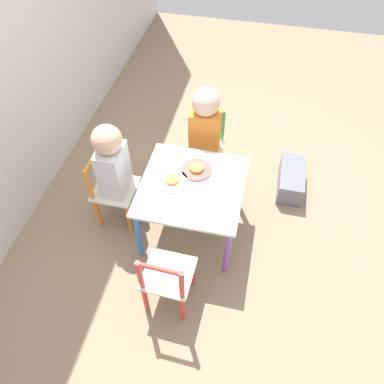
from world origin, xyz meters
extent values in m
plane|color=#8C755B|center=(0.00, 0.00, 0.00)|extent=(6.00, 6.00, 0.00)
cube|color=silver|center=(0.00, 0.00, 0.42)|extent=(0.60, 0.60, 0.02)
cylinder|color=#8E51BC|center=(-0.26, -0.26, 0.20)|extent=(0.04, 0.04, 0.41)
cylinder|color=#E5599E|center=(0.26, -0.26, 0.20)|extent=(0.04, 0.04, 0.41)
cylinder|color=#387AD1|center=(-0.26, 0.26, 0.20)|extent=(0.04, 0.04, 0.41)
cylinder|color=yellow|center=(0.26, 0.26, 0.20)|extent=(0.04, 0.04, 0.41)
cube|color=silver|center=(0.00, 0.50, 0.27)|extent=(0.26, 0.26, 0.02)
cylinder|color=orange|center=(-0.10, 0.39, 0.13)|extent=(0.03, 0.03, 0.26)
cylinder|color=orange|center=(0.11, 0.39, 0.13)|extent=(0.03, 0.03, 0.26)
cylinder|color=orange|center=(-0.10, 0.60, 0.13)|extent=(0.03, 0.03, 0.26)
cylinder|color=orange|center=(0.11, 0.60, 0.13)|extent=(0.03, 0.03, 0.26)
cylinder|color=orange|center=(-0.10, 0.60, 0.39)|extent=(0.03, 0.03, 0.26)
cylinder|color=orange|center=(0.11, 0.60, 0.39)|extent=(0.03, 0.03, 0.26)
cylinder|color=orange|center=(0.00, 0.60, 0.50)|extent=(0.21, 0.03, 0.02)
cube|color=silver|center=(0.50, 0.02, 0.27)|extent=(0.27, 0.27, 0.02)
cylinder|color=green|center=(0.39, 0.12, 0.13)|extent=(0.03, 0.03, 0.26)
cylinder|color=green|center=(0.40, -0.09, 0.13)|extent=(0.03, 0.03, 0.26)
cylinder|color=green|center=(0.60, 0.13, 0.13)|extent=(0.03, 0.03, 0.26)
cylinder|color=green|center=(0.61, -0.08, 0.13)|extent=(0.03, 0.03, 0.26)
cylinder|color=green|center=(0.60, 0.13, 0.39)|extent=(0.03, 0.03, 0.26)
cylinder|color=green|center=(0.61, -0.08, 0.39)|extent=(0.03, 0.03, 0.26)
cylinder|color=green|center=(0.60, 0.03, 0.50)|extent=(0.03, 0.21, 0.02)
cube|color=silver|center=(-0.50, 0.02, 0.27)|extent=(0.27, 0.27, 0.02)
cylinder|color=#DB3D38|center=(-0.39, -0.09, 0.13)|extent=(0.03, 0.03, 0.26)
cylinder|color=#DB3D38|center=(-0.39, 0.12, 0.13)|extent=(0.03, 0.03, 0.26)
cylinder|color=#DB3D38|center=(-0.61, -0.08, 0.13)|extent=(0.03, 0.03, 0.26)
cylinder|color=#DB3D38|center=(-0.60, 0.13, 0.13)|extent=(0.03, 0.03, 0.26)
cylinder|color=#DB3D38|center=(-0.61, -0.08, 0.39)|extent=(0.03, 0.03, 0.26)
cylinder|color=#DB3D38|center=(-0.60, 0.13, 0.39)|extent=(0.03, 0.03, 0.26)
cylinder|color=#DB3D38|center=(-0.60, 0.02, 0.50)|extent=(0.03, 0.21, 0.02)
cylinder|color=#4C608E|center=(-0.05, 0.38, 0.14)|extent=(0.07, 0.07, 0.27)
cylinder|color=#4C608E|center=(0.05, 0.38, 0.14)|extent=(0.07, 0.07, 0.27)
cube|color=silver|center=(0.00, 0.48, 0.44)|extent=(0.20, 0.14, 0.34)
sphere|color=#DBB293|center=(0.00, 0.48, 0.68)|extent=(0.17, 0.17, 0.17)
cylinder|color=#4C608E|center=(0.37, 0.07, 0.14)|extent=(0.07, 0.07, 0.27)
cylinder|color=#4C608E|center=(0.38, -0.03, 0.14)|extent=(0.07, 0.07, 0.27)
cube|color=orange|center=(0.48, 0.02, 0.43)|extent=(0.15, 0.21, 0.31)
sphere|color=beige|center=(0.48, 0.02, 0.66)|extent=(0.18, 0.18, 0.18)
cylinder|color=white|center=(0.00, 0.12, 0.43)|extent=(0.19, 0.19, 0.01)
cylinder|color=#D6843D|center=(0.00, 0.12, 0.45)|extent=(0.08, 0.08, 0.02)
cylinder|color=#E54C47|center=(0.12, 0.00, 0.43)|extent=(0.19, 0.19, 0.01)
cylinder|color=#D6843D|center=(0.12, 0.00, 0.45)|extent=(0.08, 0.08, 0.02)
cube|color=slate|center=(0.50, -0.61, 0.08)|extent=(0.36, 0.17, 0.16)
camera|label=1|loc=(-1.39, -0.31, 2.06)|focal=35.00mm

